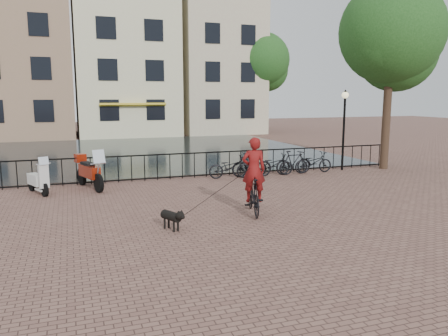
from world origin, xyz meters
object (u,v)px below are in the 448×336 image
object	(u,v)px
dog	(171,219)
cyclist	(254,180)
motorcycle	(89,168)
scooter	(37,174)
lamp_post	(344,116)

from	to	relation	value
dog	cyclist	bearing A→B (deg)	-8.65
dog	motorcycle	size ratio (longest dim) A/B	0.40
cyclist	motorcycle	bearing A→B (deg)	-36.48
cyclist	motorcycle	world-z (taller)	cyclist
cyclist	dog	distance (m)	2.68
cyclist	dog	size ratio (longest dim) A/B	2.89
cyclist	motorcycle	size ratio (longest dim) A/B	1.16
dog	scooter	size ratio (longest dim) A/B	0.58
cyclist	lamp_post	bearing A→B (deg)	-126.83
lamp_post	motorcycle	world-z (taller)	lamp_post
cyclist	dog	bearing A→B (deg)	29.94
lamp_post	motorcycle	xyz separation A→B (m)	(-10.78, -0.41, -1.62)
dog	motorcycle	world-z (taller)	motorcycle
dog	scooter	bearing A→B (deg)	96.88
lamp_post	dog	xyz separation A→B (m)	(-9.12, -6.14, -2.10)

